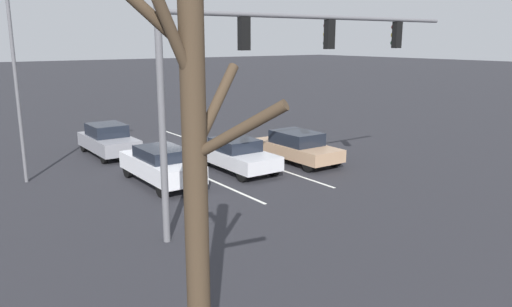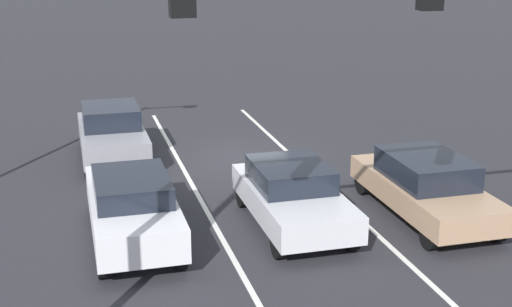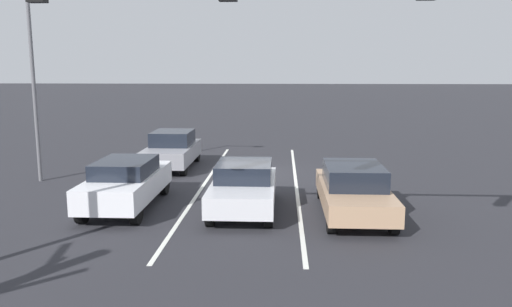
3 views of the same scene
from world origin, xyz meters
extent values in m
plane|color=#28282D|center=(0.00, 0.00, 0.00)|extent=(240.00, 240.00, 0.00)
cube|color=silver|center=(-1.68, 1.80, 0.01)|extent=(0.12, 15.59, 0.01)
cube|color=silver|center=(1.68, 1.80, 0.01)|extent=(0.12, 15.59, 0.01)
cube|color=tan|center=(-3.22, 5.45, 0.59)|extent=(1.84, 4.62, 0.56)
cube|color=black|center=(-3.22, 5.43, 1.16)|extent=(1.62, 2.27, 0.58)
cube|color=red|center=(-3.86, 3.18, 0.73)|extent=(0.24, 0.06, 0.12)
cube|color=red|center=(-2.58, 3.18, 0.73)|extent=(0.24, 0.06, 0.12)
cylinder|color=black|center=(-4.01, 7.20, 0.31)|extent=(0.22, 0.62, 0.62)
cylinder|color=black|center=(-2.43, 7.20, 0.31)|extent=(0.22, 0.62, 0.62)
cylinder|color=black|center=(-4.01, 3.70, 0.31)|extent=(0.22, 0.62, 0.62)
cylinder|color=black|center=(-2.43, 3.70, 0.31)|extent=(0.22, 0.62, 0.62)
cube|color=silver|center=(-0.03, 5.27, 0.62)|extent=(1.83, 4.16, 0.59)
cube|color=black|center=(-0.03, 5.04, 1.17)|extent=(1.61, 1.97, 0.51)
cube|color=red|center=(-0.67, 3.23, 0.76)|extent=(0.24, 0.06, 0.12)
cube|color=red|center=(0.61, 3.23, 0.76)|extent=(0.24, 0.06, 0.12)
cylinder|color=black|center=(-0.81, 6.78, 0.32)|extent=(0.22, 0.64, 0.64)
cylinder|color=black|center=(0.76, 6.78, 0.32)|extent=(0.22, 0.64, 0.64)
cylinder|color=black|center=(-0.81, 3.76, 0.32)|extent=(0.22, 0.64, 0.64)
cylinder|color=black|center=(0.76, 3.76, 0.32)|extent=(0.22, 0.64, 0.64)
cube|color=silver|center=(3.54, 5.08, 0.69)|extent=(1.75, 4.48, 0.69)
cube|color=black|center=(3.54, 5.18, 1.26)|extent=(1.54, 2.19, 0.45)
cube|color=red|center=(2.92, 2.88, 0.87)|extent=(0.24, 0.06, 0.12)
cube|color=red|center=(4.15, 2.88, 0.87)|extent=(0.24, 0.06, 0.12)
cylinder|color=black|center=(2.79, 6.72, 0.35)|extent=(0.22, 0.70, 0.70)
cylinder|color=black|center=(4.28, 6.72, 0.35)|extent=(0.22, 0.70, 0.70)
cylinder|color=black|center=(2.79, 3.44, 0.35)|extent=(0.22, 0.70, 0.70)
cylinder|color=black|center=(4.28, 3.44, 0.35)|extent=(0.22, 0.70, 0.70)
cube|color=gray|center=(3.51, -1.04, 0.64)|extent=(1.83, 4.19, 0.66)
cube|color=black|center=(3.51, -1.24, 1.26)|extent=(1.61, 1.96, 0.59)
cube|color=red|center=(2.86, -3.09, 0.80)|extent=(0.24, 0.06, 0.12)
cube|color=red|center=(4.15, -3.09, 0.80)|extent=(0.24, 0.06, 0.12)
cylinder|color=black|center=(2.72, 0.50, 0.31)|extent=(0.22, 0.62, 0.62)
cylinder|color=black|center=(4.29, 0.50, 0.31)|extent=(0.22, 0.62, 0.62)
cylinder|color=black|center=(2.72, -2.57, 0.31)|extent=(0.22, 0.62, 0.62)
cylinder|color=black|center=(4.29, -2.57, 0.31)|extent=(0.22, 0.62, 0.62)
cylinder|color=slate|center=(7.92, 1.70, 3.84)|extent=(0.14, 0.14, 7.69)
camera|label=1|loc=(11.63, 22.97, 5.65)|focal=35.00mm
camera|label=2|loc=(4.71, 19.53, 6.30)|focal=50.00mm
camera|label=3|loc=(-1.14, 19.58, 4.18)|focal=35.00mm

